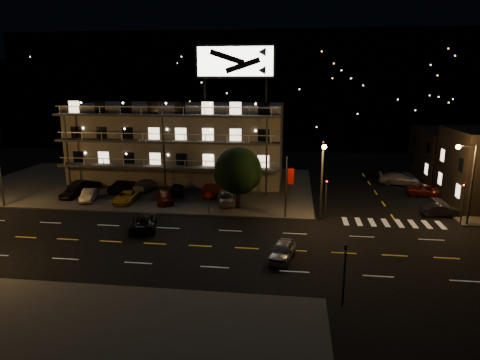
# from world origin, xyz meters

# --- Properties ---
(ground) EXTENTS (140.00, 140.00, 0.00)m
(ground) POSITION_xyz_m (0.00, 0.00, 0.00)
(ground) COLOR black
(ground) RESTS_ON ground
(curb_nw) EXTENTS (44.00, 24.00, 0.15)m
(curb_nw) POSITION_xyz_m (-14.00, 20.00, 0.07)
(curb_nw) COLOR #393936
(curb_nw) RESTS_ON ground
(motel) EXTENTS (28.00, 13.80, 18.10)m
(motel) POSITION_xyz_m (-9.94, 23.88, 5.34)
(motel) COLOR gray
(motel) RESTS_ON ground
(side_bldg_back) EXTENTS (14.06, 12.00, 7.00)m
(side_bldg_back) POSITION_xyz_m (29.99, 28.00, 3.50)
(side_bldg_back) COLOR black
(side_bldg_back) RESTS_ON ground
(hill_backdrop) EXTENTS (120.00, 25.00, 24.00)m
(hill_backdrop) POSITION_xyz_m (-5.94, 68.78, 11.55)
(hill_backdrop) COLOR black
(hill_backdrop) RESTS_ON ground
(streetlight_nc) EXTENTS (0.44, 1.92, 8.00)m
(streetlight_nc) POSITION_xyz_m (8.50, 7.94, 4.96)
(streetlight_nc) COLOR #2D2D30
(streetlight_nc) RESTS_ON ground
(streetlight_ne) EXTENTS (1.92, 0.44, 8.00)m
(streetlight_ne) POSITION_xyz_m (22.14, 8.30, 4.96)
(streetlight_ne) COLOR #2D2D30
(streetlight_ne) RESTS_ON ground
(signal_nw) EXTENTS (0.20, 0.27, 4.60)m
(signal_nw) POSITION_xyz_m (9.00, 8.50, 2.57)
(signal_nw) COLOR #2D2D30
(signal_nw) RESTS_ON ground
(signal_sw) EXTENTS (0.20, 0.27, 4.60)m
(signal_sw) POSITION_xyz_m (9.00, -8.50, 2.57)
(signal_sw) COLOR #2D2D30
(signal_sw) RESTS_ON ground
(signal_ne) EXTENTS (0.27, 0.20, 4.60)m
(signal_ne) POSITION_xyz_m (22.00, 8.50, 2.57)
(signal_ne) COLOR #2D2D30
(signal_ne) RESTS_ON ground
(banner_north) EXTENTS (0.83, 0.16, 6.40)m
(banner_north) POSITION_xyz_m (5.09, 8.40, 3.43)
(banner_north) COLOR #2D2D30
(banner_north) RESTS_ON ground
(stop_sign) EXTENTS (0.91, 0.11, 2.61)m
(stop_sign) POSITION_xyz_m (-3.00, 8.57, 1.71)
(stop_sign) COLOR #2D2D30
(stop_sign) RESTS_ON ground
(tree) EXTENTS (5.29, 5.10, 6.67)m
(tree) POSITION_xyz_m (-0.22, 10.99, 4.11)
(tree) COLOR black
(tree) RESTS_ON curb_nw
(lot_car_0) EXTENTS (1.88, 4.02, 1.33)m
(lot_car_0) POSITION_xyz_m (-20.23, 12.61, 0.82)
(lot_car_0) COLOR black
(lot_car_0) RESTS_ON curb_nw
(lot_car_1) EXTENTS (2.22, 4.16, 1.30)m
(lot_car_1) POSITION_xyz_m (-17.67, 11.57, 0.80)
(lot_car_1) COLOR gray
(lot_car_1) RESTS_ON curb_nw
(lot_car_2) EXTENTS (2.11, 4.44, 1.22)m
(lot_car_2) POSITION_xyz_m (-13.11, 11.44, 0.76)
(lot_car_2) COLOR #C19312
(lot_car_2) RESTS_ON curb_nw
(lot_car_3) EXTENTS (3.31, 4.89, 1.32)m
(lot_car_3) POSITION_xyz_m (-8.80, 12.08, 0.81)
(lot_car_3) COLOR #5E180D
(lot_car_3) RESTS_ON curb_nw
(lot_car_4) EXTENTS (2.62, 4.60, 1.48)m
(lot_car_4) POSITION_xyz_m (-1.75, 12.23, 0.89)
(lot_car_4) COLOR gray
(lot_car_4) RESTS_ON curb_nw
(lot_car_5) EXTENTS (2.83, 4.51, 1.40)m
(lot_car_5) POSITION_xyz_m (-20.35, 15.73, 0.85)
(lot_car_5) COLOR black
(lot_car_5) RESTS_ON curb_nw
(lot_car_6) EXTENTS (2.59, 5.11, 1.39)m
(lot_car_6) POSITION_xyz_m (-15.60, 16.26, 0.84)
(lot_car_6) COLOR black
(lot_car_6) RESTS_ON curb_nw
(lot_car_7) EXTENTS (2.49, 5.02, 1.40)m
(lot_car_7) POSITION_xyz_m (-12.78, 17.22, 0.85)
(lot_car_7) COLOR gray
(lot_car_7) RESTS_ON curb_nw
(lot_car_8) EXTENTS (2.57, 4.33, 1.38)m
(lot_car_8) POSITION_xyz_m (-8.29, 15.48, 0.84)
(lot_car_8) COLOR black
(lot_car_8) RESTS_ON curb_nw
(lot_car_9) EXTENTS (2.09, 4.67, 1.49)m
(lot_car_9) POSITION_xyz_m (-3.83, 15.51, 0.89)
(lot_car_9) COLOR #5E180D
(lot_car_9) RESTS_ON curb_nw
(side_car_0) EXTENTS (3.99, 1.79, 1.27)m
(side_car_0) POSITION_xyz_m (20.92, 11.05, 0.64)
(side_car_0) COLOR black
(side_car_0) RESTS_ON ground
(side_car_1) EXTENTS (5.15, 3.05, 1.34)m
(side_car_1) POSITION_xyz_m (21.92, 19.15, 0.67)
(side_car_1) COLOR #5E180D
(side_car_1) RESTS_ON ground
(side_car_2) EXTENTS (5.47, 2.76, 1.52)m
(side_car_2) POSITION_xyz_m (19.83, 24.74, 0.76)
(side_car_2) COLOR gray
(side_car_2) RESTS_ON ground
(side_car_3) EXTENTS (4.74, 2.65, 1.52)m
(side_car_3) POSITION_xyz_m (18.27, 29.28, 0.76)
(side_car_3) COLOR black
(side_car_3) RESTS_ON ground
(road_car_east) EXTENTS (2.38, 4.27, 1.37)m
(road_car_east) POSITION_xyz_m (5.02, -1.77, 0.69)
(road_car_east) COLOR gray
(road_car_east) RESTS_ON ground
(road_car_west) EXTENTS (3.77, 5.67, 1.45)m
(road_car_west) POSITION_xyz_m (-8.30, 3.60, 0.72)
(road_car_west) COLOR black
(road_car_west) RESTS_ON ground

